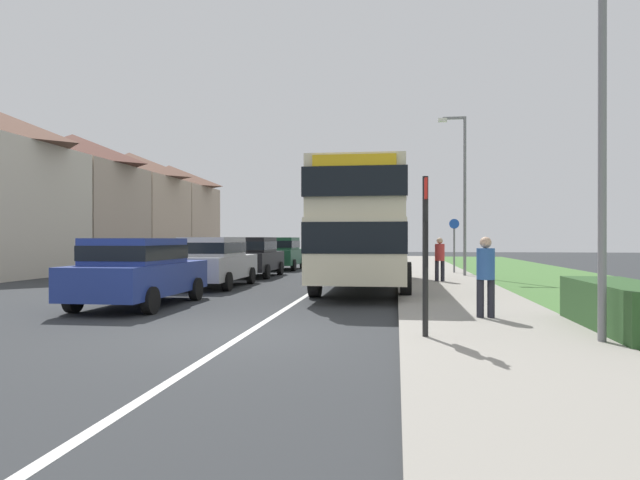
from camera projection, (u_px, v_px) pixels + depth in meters
ground_plane at (245, 335)px, 9.39m from camera, size 120.00×120.00×0.00m
lane_marking_centre at (314, 291)px, 17.32m from camera, size 0.14×60.00×0.01m
pavement_near_side at (458, 298)px, 14.76m from camera, size 3.20×68.00×0.12m
grass_verge_seaward at (630, 301)px, 14.17m from camera, size 6.00×68.00×0.08m
roadside_hedge at (625, 310)px, 9.15m from camera, size 1.10×3.37×0.90m
double_decker_bus at (365, 223)px, 17.88m from camera, size 2.80×9.75×3.70m
parked_car_blue at (139, 269)px, 13.30m from camera, size 1.99×4.40×1.64m
parked_car_silver at (214, 260)px, 18.57m from camera, size 1.94×4.54×1.68m
parked_car_black at (253, 255)px, 23.60m from camera, size 1.98×4.25×1.69m
parked_car_dark_green at (281, 252)px, 29.06m from camera, size 1.98×4.26×1.70m
pedestrian_at_stop at (486, 273)px, 10.59m from camera, size 0.34×0.34×1.67m
pedestrian_walking_away at (440, 257)px, 19.63m from camera, size 0.34×0.34×1.67m
bus_stop_sign at (425, 245)px, 8.55m from camera, size 0.09×0.52×2.60m
cycle_route_sign at (454, 243)px, 24.70m from camera, size 0.44×0.08×2.52m
street_lamp_near at (595, 71)px, 8.15m from camera, size 1.14×0.20×7.12m
street_lamp_mid at (462, 184)px, 22.75m from camera, size 1.14×0.20×6.66m
house_terrace_far_side at (104, 205)px, 33.50m from camera, size 6.21×25.81×7.37m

